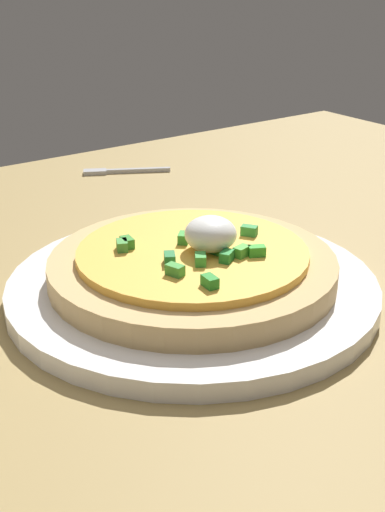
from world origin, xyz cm
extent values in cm
cube|color=#987E4A|center=(0.00, 0.00, 1.11)|extent=(105.50, 69.17, 2.21)
cylinder|color=white|center=(-6.59, -9.10, 2.96)|extent=(29.35, 29.35, 1.50)
cylinder|color=tan|center=(-6.59, -9.10, 4.66)|extent=(22.65, 22.65, 1.91)
cylinder|color=#F2B142|center=(-6.59, -9.10, 5.94)|extent=(18.14, 18.14, 0.66)
ellipsoid|color=white|center=(-5.55, -10.04, 7.64)|extent=(4.03, 4.03, 2.72)
cube|color=#288D2E|center=(-9.47, -15.15, 6.67)|extent=(0.92, 1.35, 0.80)
cube|color=#317D29|center=(-5.58, -10.66, 6.67)|extent=(0.96, 1.37, 0.80)
cube|color=green|center=(-3.34, -12.96, 6.67)|extent=(1.50, 1.30, 0.80)
cube|color=#288938|center=(-5.82, -12.41, 6.67)|extent=(1.51, 1.35, 0.80)
cube|color=green|center=(-10.35, -12.17, 6.67)|extent=(1.14, 1.46, 0.80)
cube|color=#55AC44|center=(-5.56, -10.21, 6.67)|extent=(1.34, 1.51, 0.80)
cube|color=#388D30|center=(-10.49, -5.75, 6.67)|extent=(1.00, 1.39, 0.80)
cube|color=#42943E|center=(-11.11, -6.03, 6.67)|extent=(1.27, 1.50, 0.80)
cube|color=green|center=(-1.11, -9.40, 6.67)|extent=(1.37, 1.51, 0.80)
cube|color=#287B3B|center=(-9.52, -10.26, 6.67)|extent=(1.33, 1.51, 0.80)
cube|color=green|center=(-6.36, -7.57, 6.67)|extent=(1.47, 1.47, 0.80)
cube|color=green|center=(-7.75, -11.72, 6.67)|extent=(1.38, 1.51, 0.80)
cube|color=#2E8D35|center=(-2.76, -8.02, 6.67)|extent=(1.51, 1.36, 0.80)
cube|color=green|center=(-4.33, -12.35, 6.67)|extent=(1.43, 1.07, 0.80)
cube|color=#B7B7BC|center=(7.73, 22.34, 2.46)|extent=(7.24, 4.35, 0.50)
cube|color=#B7B7BC|center=(3.03, 24.92, 2.46)|extent=(3.13, 2.58, 0.50)
camera|label=1|loc=(-35.87, -49.78, 27.73)|focal=49.18mm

